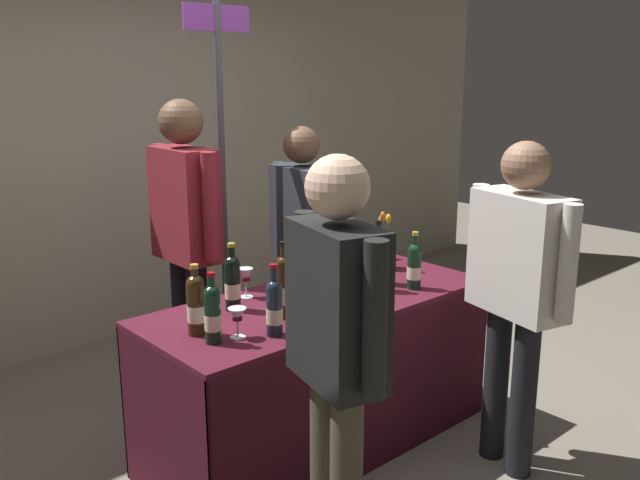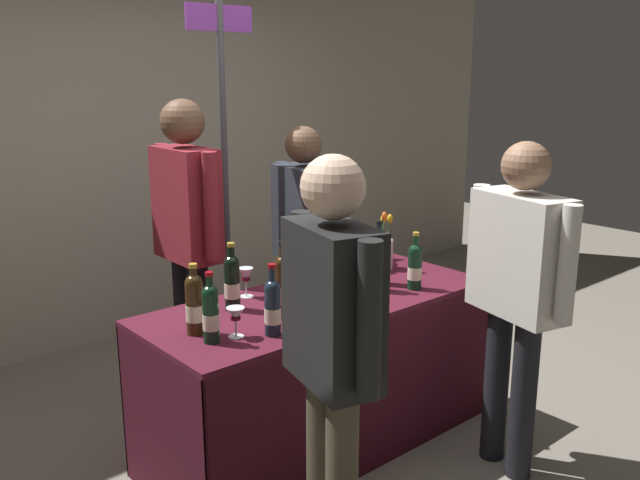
% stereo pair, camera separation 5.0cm
% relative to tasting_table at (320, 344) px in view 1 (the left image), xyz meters
% --- Properties ---
extents(ground_plane, '(12.00, 12.00, 0.00)m').
position_rel_tasting_table_xyz_m(ground_plane, '(0.00, 0.00, -0.55)').
color(ground_plane, gray).
extents(back_partition, '(7.80, 0.12, 2.98)m').
position_rel_tasting_table_xyz_m(back_partition, '(0.00, 2.14, 0.94)').
color(back_partition, '#B2A893').
rests_on(back_partition, ground_plane).
extents(tasting_table, '(1.81, 0.74, 0.79)m').
position_rel_tasting_table_xyz_m(tasting_table, '(0.00, 0.00, 0.00)').
color(tasting_table, '#4C1423').
rests_on(tasting_table, ground_plane).
extents(featured_wine_bottle, '(0.08, 0.08, 0.31)m').
position_rel_tasting_table_xyz_m(featured_wine_bottle, '(-0.71, 0.00, 0.38)').
color(featured_wine_bottle, '#38230F').
rests_on(featured_wine_bottle, tasting_table).
extents(display_bottle_0, '(0.07, 0.07, 0.33)m').
position_rel_tasting_table_xyz_m(display_bottle_0, '(0.00, 0.04, 0.38)').
color(display_bottle_0, black).
rests_on(display_bottle_0, tasting_table).
extents(display_bottle_1, '(0.07, 0.07, 0.36)m').
position_rel_tasting_table_xyz_m(display_bottle_1, '(-0.30, -0.09, 0.40)').
color(display_bottle_1, '#38230F').
rests_on(display_bottle_1, tasting_table).
extents(display_bottle_2, '(0.08, 0.08, 0.34)m').
position_rel_tasting_table_xyz_m(display_bottle_2, '(0.39, -0.02, 0.39)').
color(display_bottle_2, '#192333').
rests_on(display_bottle_2, tasting_table).
extents(display_bottle_3, '(0.08, 0.08, 0.29)m').
position_rel_tasting_table_xyz_m(display_bottle_3, '(0.15, 0.02, 0.37)').
color(display_bottle_3, black).
rests_on(display_bottle_3, tasting_table).
extents(display_bottle_4, '(0.08, 0.08, 0.33)m').
position_rel_tasting_table_xyz_m(display_bottle_4, '(-0.42, 0.15, 0.38)').
color(display_bottle_4, black).
rests_on(display_bottle_4, tasting_table).
extents(display_bottle_5, '(0.07, 0.07, 0.30)m').
position_rel_tasting_table_xyz_m(display_bottle_5, '(0.47, -0.20, 0.37)').
color(display_bottle_5, black).
rests_on(display_bottle_5, tasting_table).
extents(display_bottle_6, '(0.07, 0.07, 0.31)m').
position_rel_tasting_table_xyz_m(display_bottle_6, '(-0.71, -0.13, 0.37)').
color(display_bottle_6, black).
rests_on(display_bottle_6, tasting_table).
extents(display_bottle_7, '(0.07, 0.07, 0.32)m').
position_rel_tasting_table_xyz_m(display_bottle_7, '(-0.47, -0.23, 0.37)').
color(display_bottle_7, '#192333').
rests_on(display_bottle_7, tasting_table).
extents(display_bottle_8, '(0.08, 0.08, 0.31)m').
position_rel_tasting_table_xyz_m(display_bottle_8, '(0.30, -0.09, 0.37)').
color(display_bottle_8, '#192333').
rests_on(display_bottle_8, tasting_table).
extents(wine_glass_near_vendor, '(0.08, 0.08, 0.13)m').
position_rel_tasting_table_xyz_m(wine_glass_near_vendor, '(-0.60, -0.15, 0.34)').
color(wine_glass_near_vendor, silver).
rests_on(wine_glass_near_vendor, tasting_table).
extents(wine_glass_mid, '(0.08, 0.08, 0.15)m').
position_rel_tasting_table_xyz_m(wine_glass_mid, '(-0.26, 0.26, 0.35)').
color(wine_glass_mid, silver).
rests_on(wine_glass_mid, tasting_table).
extents(wine_glass_near_taster, '(0.07, 0.07, 0.12)m').
position_rel_tasting_table_xyz_m(wine_glass_near_taster, '(-0.17, -0.13, 0.33)').
color(wine_glass_near_taster, silver).
rests_on(wine_glass_near_taster, tasting_table).
extents(flower_vase, '(0.11, 0.11, 0.33)m').
position_rel_tasting_table_xyz_m(flower_vase, '(0.62, 0.16, 0.35)').
color(flower_vase, silver).
rests_on(flower_vase, tasting_table).
extents(vendor_presenter, '(0.25, 0.56, 1.58)m').
position_rel_tasting_table_xyz_m(vendor_presenter, '(0.42, 0.64, 0.39)').
color(vendor_presenter, '#4C4233').
rests_on(vendor_presenter, ground_plane).
extents(vendor_assistant, '(0.24, 0.59, 1.75)m').
position_rel_tasting_table_xyz_m(vendor_assistant, '(-0.26, 0.82, 0.51)').
color(vendor_assistant, black).
rests_on(vendor_assistant, ground_plane).
extents(taster_foreground_right, '(0.30, 0.56, 1.63)m').
position_rel_tasting_table_xyz_m(taster_foreground_right, '(-0.60, -0.76, 0.42)').
color(taster_foreground_right, '#4C4233').
rests_on(taster_foreground_right, ground_plane).
extents(taster_foreground_left, '(0.32, 0.63, 1.59)m').
position_rel_tasting_table_xyz_m(taster_foreground_left, '(0.54, -0.76, 0.41)').
color(taster_foreground_left, black).
rests_on(taster_foreground_left, ground_plane).
extents(booth_signpost, '(0.44, 0.04, 2.29)m').
position_rel_tasting_table_xyz_m(booth_signpost, '(0.14, 1.04, 0.80)').
color(booth_signpost, '#47474C').
rests_on(booth_signpost, ground_plane).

